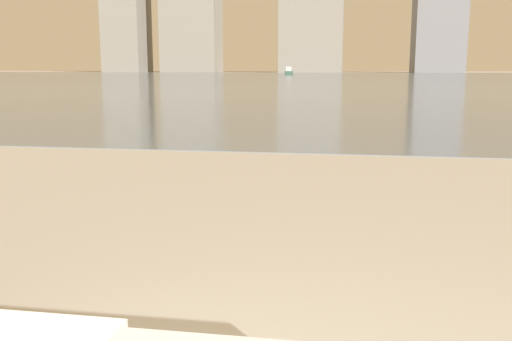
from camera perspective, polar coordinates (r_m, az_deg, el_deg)
The scene contains 2 objects.
harbor_water at distance 61.87m, azimuth 9.46°, elevation 9.19°, with size 180.00×110.00×0.01m.
harbor_boat_0 at distance 80.00m, azimuth 3.30°, elevation 9.81°, with size 1.24×3.04×1.11m.
Camera 1 is at (0.31, 0.14, 1.04)m, focal length 40.00 mm.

